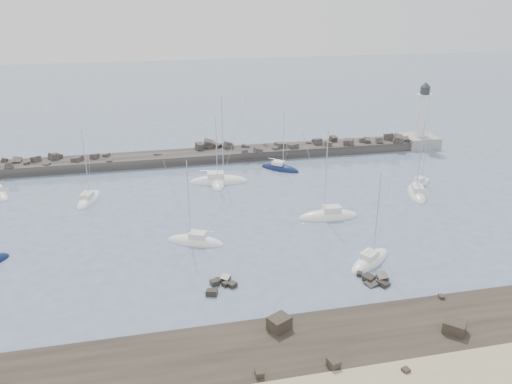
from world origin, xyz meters
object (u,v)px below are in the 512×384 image
lighthouse (420,132)px  sailboat_4 (219,181)px  sailboat_5 (195,242)px  sailboat_8 (280,169)px  sailboat_3 (89,200)px  sailboat_9 (328,217)px  sailboat_11 (420,184)px  sailboat_7 (370,261)px  sailboat_10 (416,194)px  sailboat_6 (217,182)px

lighthouse → sailboat_4: sailboat_4 is taller
sailboat_5 → sailboat_8: 32.54m
sailboat_3 → sailboat_9: 38.57m
sailboat_8 → sailboat_4: bearing=-160.8°
sailboat_8 → sailboat_9: (1.51, -22.70, 0.02)m
sailboat_9 → sailboat_4: bearing=127.2°
sailboat_11 → sailboat_7: bearing=-130.4°
sailboat_11 → sailboat_9: bearing=-154.6°
sailboat_10 → sailboat_11: bearing=55.2°
lighthouse → sailboat_7: bearing=-125.1°
sailboat_4 → sailboat_5: 23.12m
sailboat_7 → sailboat_9: bearing=92.2°
sailboat_6 → sailboat_7: size_ratio=1.02×
sailboat_3 → sailboat_5: sailboat_3 is taller
sailboat_6 → sailboat_10: sailboat_10 is taller
sailboat_9 → sailboat_11: bearing=25.4°
sailboat_7 → sailboat_11: bearing=49.6°
lighthouse → sailboat_10: (-14.81, -26.03, -2.95)m
lighthouse → sailboat_10: size_ratio=1.09×
sailboat_6 → sailboat_8: size_ratio=1.04×
lighthouse → sailboat_11: lighthouse is taller
sailboat_3 → sailboat_6: bearing=9.3°
sailboat_5 → sailboat_9: 20.70m
sailboat_3 → sailboat_9: sailboat_9 is taller
sailboat_5 → sailboat_11: bearing=18.4°
lighthouse → sailboat_8: 35.02m
sailboat_4 → sailboat_7: bearing=-65.8°
sailboat_10 → sailboat_11: 5.23m
sailboat_5 → sailboat_10: size_ratio=0.94×
sailboat_6 → sailboat_3: bearing=-170.7°
sailboat_5 → sailboat_9: (20.34, 3.84, 0.01)m
sailboat_10 → sailboat_7: bearing=-131.5°
sailboat_5 → sailboat_6: size_ratio=0.97×
sailboat_6 → sailboat_4: bearing=52.7°
sailboat_7 → sailboat_9: size_ratio=0.87×
sailboat_4 → sailboat_9: 23.05m
lighthouse → sailboat_8: lighthouse is taller
sailboat_5 → sailboat_10: (37.79, 9.26, 0.01)m
sailboat_5 → sailboat_9: size_ratio=0.86×
lighthouse → sailboat_3: lighthouse is taller
sailboat_8 → sailboat_9: sailboat_9 is taller
sailboat_9 → sailboat_11: (20.45, 9.71, -0.02)m
sailboat_4 → sailboat_6: size_ratio=1.28×
sailboat_3 → sailboat_7: size_ratio=1.00×
lighthouse → sailboat_5: size_ratio=1.16×
sailboat_3 → sailboat_11: 56.40m
sailboat_4 → sailboat_10: size_ratio=1.23×
sailboat_4 → sailboat_7: (14.45, -32.09, -0.01)m
sailboat_11 → sailboat_8: bearing=149.4°
sailboat_9 → sailboat_10: 18.28m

